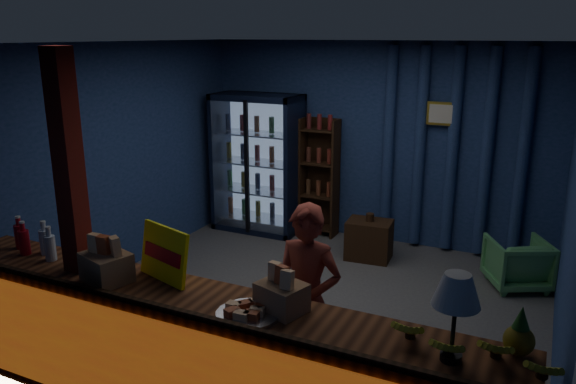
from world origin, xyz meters
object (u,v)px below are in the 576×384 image
green_chair (517,263)px  pastry_tray (248,312)px  shopkeeper (307,300)px  table_lamp (457,294)px

green_chair → pastry_tray: 3.74m
shopkeeper → table_lamp: bearing=-30.9°
shopkeeper → green_chair: bearing=62.9°
shopkeeper → pastry_tray: bearing=-96.9°
green_chair → pastry_tray: (-1.43, -3.39, 0.70)m
shopkeeper → green_chair: shopkeeper is taller
pastry_tray → table_lamp: table_lamp is taller
shopkeeper → pastry_tray: (-0.09, -0.73, 0.23)m
shopkeeper → green_chair: 3.01m
green_chair → pastry_tray: pastry_tray is taller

